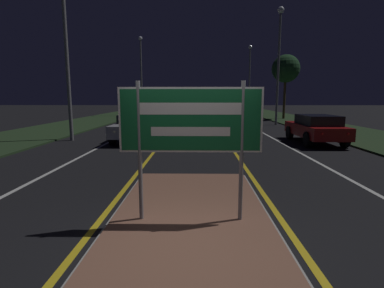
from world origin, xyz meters
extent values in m
plane|color=black|center=(0.00, 0.00, 0.00)|extent=(160.00, 160.00, 0.00)
cube|color=#999993|center=(0.00, 0.68, 0.03)|extent=(2.87, 6.30, 0.05)
cube|color=brown|center=(0.00, 0.68, 0.05)|extent=(2.75, 6.18, 0.10)
cube|color=#23381E|center=(-9.50, 20.00, 0.04)|extent=(5.00, 100.00, 0.08)
cube|color=#23381E|center=(9.50, 20.00, 0.04)|extent=(5.00, 100.00, 0.08)
cube|color=gold|center=(-1.62, 25.00, 0.00)|extent=(0.12, 70.00, 0.01)
cube|color=gold|center=(1.62, 25.00, 0.00)|extent=(0.12, 70.00, 0.01)
cube|color=silver|center=(-4.20, 25.00, 0.00)|extent=(0.12, 70.00, 0.01)
cube|color=silver|center=(4.20, 25.00, 0.00)|extent=(0.12, 70.00, 0.01)
cube|color=silver|center=(-7.20, 25.00, 0.00)|extent=(0.10, 70.00, 0.01)
cube|color=silver|center=(7.20, 25.00, 0.00)|extent=(0.10, 70.00, 0.01)
cylinder|color=gray|center=(-0.85, 0.68, 1.27)|extent=(0.07, 0.07, 2.34)
cylinder|color=gray|center=(0.85, 0.68, 1.27)|extent=(0.07, 0.07, 2.34)
cube|color=#146033|center=(0.00, 0.68, 1.81)|extent=(2.36, 0.04, 1.07)
cube|color=white|center=(0.00, 0.66, 1.81)|extent=(2.36, 0.00, 1.07)
cube|color=#146033|center=(0.00, 0.66, 1.81)|extent=(2.29, 0.01, 1.00)
cube|color=white|center=(0.00, 0.65, 2.00)|extent=(1.66, 0.01, 0.19)
cube|color=white|center=(0.00, 0.65, 1.62)|extent=(1.30, 0.01, 0.15)
cylinder|color=gray|center=(-6.28, 10.80, 4.81)|extent=(0.18, 0.18, 9.62)
cylinder|color=gray|center=(-6.43, 31.54, 4.37)|extent=(0.18, 0.18, 8.74)
sphere|color=white|center=(-6.43, 31.54, 8.88)|extent=(0.46, 0.46, 0.46)
cylinder|color=gray|center=(6.42, 19.71, 4.27)|extent=(0.18, 0.18, 8.54)
sphere|color=white|center=(6.42, 19.71, 8.69)|extent=(0.51, 0.51, 0.51)
cylinder|color=gray|center=(6.62, 33.84, 4.07)|extent=(0.18, 0.18, 8.13)
sphere|color=white|center=(6.62, 33.84, 8.27)|extent=(0.46, 0.46, 0.46)
cube|color=maroon|center=(5.79, 10.15, 0.63)|extent=(1.70, 4.18, 0.55)
cube|color=black|center=(5.79, 9.90, 1.13)|extent=(1.50, 2.18, 0.45)
sphere|color=red|center=(5.26, 8.08, 0.69)|extent=(0.14, 0.14, 0.14)
sphere|color=red|center=(6.32, 8.08, 0.69)|extent=(0.14, 0.14, 0.14)
cylinder|color=black|center=(4.98, 11.45, 0.35)|extent=(0.22, 0.70, 0.70)
cylinder|color=black|center=(6.60, 11.45, 0.35)|extent=(0.22, 0.70, 0.70)
cylinder|color=black|center=(4.98, 8.86, 0.35)|extent=(0.22, 0.70, 0.70)
cylinder|color=black|center=(6.60, 8.86, 0.35)|extent=(0.22, 0.70, 0.70)
cube|color=silver|center=(2.62, 21.19, 0.65)|extent=(1.89, 4.14, 0.64)
cube|color=black|center=(2.62, 20.94, 1.18)|extent=(1.66, 2.15, 0.41)
sphere|color=red|center=(2.03, 19.14, 0.73)|extent=(0.14, 0.14, 0.14)
sphere|color=red|center=(3.21, 19.14, 0.73)|extent=(0.14, 0.14, 0.14)
cylinder|color=black|center=(1.72, 22.47, 0.33)|extent=(0.22, 0.67, 0.67)
cylinder|color=black|center=(3.53, 22.47, 0.33)|extent=(0.22, 0.67, 0.67)
cylinder|color=black|center=(1.72, 19.91, 0.33)|extent=(0.22, 0.67, 0.67)
cylinder|color=black|center=(3.53, 19.91, 0.33)|extent=(0.22, 0.67, 0.67)
cube|color=navy|center=(2.70, 33.31, 0.62)|extent=(1.87, 4.19, 0.61)
cube|color=black|center=(2.70, 33.06, 1.14)|extent=(1.64, 2.18, 0.42)
sphere|color=red|center=(2.12, 31.24, 0.70)|extent=(0.14, 0.14, 0.14)
sphere|color=red|center=(3.28, 31.24, 0.70)|extent=(0.14, 0.14, 0.14)
cylinder|color=black|center=(1.80, 34.61, 0.31)|extent=(0.22, 0.63, 0.63)
cylinder|color=black|center=(3.59, 34.61, 0.31)|extent=(0.22, 0.63, 0.63)
cylinder|color=black|center=(1.80, 32.01, 0.31)|extent=(0.22, 0.63, 0.63)
cylinder|color=black|center=(3.59, 32.01, 0.31)|extent=(0.22, 0.63, 0.63)
cube|color=black|center=(5.91, 40.92, 0.58)|extent=(1.84, 4.07, 0.55)
cube|color=black|center=(5.91, 40.68, 1.12)|extent=(1.62, 2.12, 0.52)
sphere|color=red|center=(5.34, 38.90, 0.65)|extent=(0.14, 0.14, 0.14)
sphere|color=red|center=(6.48, 38.90, 0.65)|extent=(0.14, 0.14, 0.14)
cylinder|color=black|center=(5.03, 42.18, 0.30)|extent=(0.22, 0.61, 0.61)
cylinder|color=black|center=(6.79, 42.18, 0.30)|extent=(0.22, 0.61, 0.61)
cylinder|color=black|center=(5.03, 39.66, 0.30)|extent=(0.22, 0.61, 0.61)
cylinder|color=black|center=(6.79, 39.66, 0.30)|extent=(0.22, 0.61, 0.61)
cube|color=#B7B7BC|center=(-2.89, 10.77, 0.64)|extent=(1.88, 4.49, 0.56)
cube|color=black|center=(-2.89, 11.04, 1.13)|extent=(1.65, 2.34, 0.41)
sphere|color=white|center=(-3.47, 8.54, 0.71)|extent=(0.14, 0.14, 0.14)
sphere|color=white|center=(-2.30, 8.54, 0.71)|extent=(0.14, 0.14, 0.14)
cylinder|color=black|center=(-3.78, 9.37, 0.36)|extent=(0.22, 0.72, 0.72)
cylinder|color=black|center=(-1.99, 9.37, 0.36)|extent=(0.22, 0.72, 0.72)
cylinder|color=black|center=(-3.78, 12.16, 0.36)|extent=(0.22, 0.72, 0.72)
cylinder|color=black|center=(-1.99, 12.16, 0.36)|extent=(0.22, 0.72, 0.72)
cylinder|color=#4C3823|center=(8.74, 25.77, 2.21)|extent=(0.24, 0.24, 4.25)
sphere|color=#1E4223|center=(8.74, 25.77, 4.94)|extent=(2.68, 2.68, 2.68)
camera|label=1|loc=(0.10, -4.23, 2.18)|focal=28.00mm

